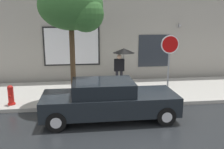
# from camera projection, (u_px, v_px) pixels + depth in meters

# --- Properties ---
(ground_plane) EXTENTS (60.00, 60.00, 0.00)m
(ground_plane) POSITION_uv_depth(u_px,v_px,m) (126.00, 118.00, 8.80)
(ground_plane) COLOR black
(sidewalk) EXTENTS (20.00, 4.00, 0.15)m
(sidewalk) POSITION_uv_depth(u_px,v_px,m) (115.00, 92.00, 11.68)
(sidewalk) COLOR #A3A099
(sidewalk) RESTS_ON ground
(building_facade) EXTENTS (20.00, 0.67, 7.00)m
(building_facade) POSITION_uv_depth(u_px,v_px,m) (108.00, 19.00, 13.33)
(building_facade) COLOR #9E998E
(building_facade) RESTS_ON ground
(parked_car) EXTENTS (4.68, 1.83, 1.39)m
(parked_car) POSITION_uv_depth(u_px,v_px,m) (108.00, 100.00, 8.59)
(parked_car) COLOR black
(parked_car) RESTS_ON ground
(fire_hydrant) EXTENTS (0.30, 0.44, 0.80)m
(fire_hydrant) POSITION_uv_depth(u_px,v_px,m) (11.00, 95.00, 9.64)
(fire_hydrant) COLOR red
(fire_hydrant) RESTS_ON sidewalk
(pedestrian_with_umbrella) EXTENTS (1.06, 1.06, 1.94)m
(pedestrian_with_umbrella) POSITION_uv_depth(u_px,v_px,m) (122.00, 56.00, 11.82)
(pedestrian_with_umbrella) COLOR black
(pedestrian_with_umbrella) RESTS_ON sidewalk
(street_tree) EXTENTS (2.48, 2.11, 4.75)m
(street_tree) POSITION_uv_depth(u_px,v_px,m) (74.00, 8.00, 9.24)
(street_tree) COLOR #4C3823
(street_tree) RESTS_ON sidewalk
(stop_sign) EXTENTS (0.76, 0.10, 2.70)m
(stop_sign) POSITION_uv_depth(u_px,v_px,m) (169.00, 54.00, 10.00)
(stop_sign) COLOR gray
(stop_sign) RESTS_ON sidewalk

